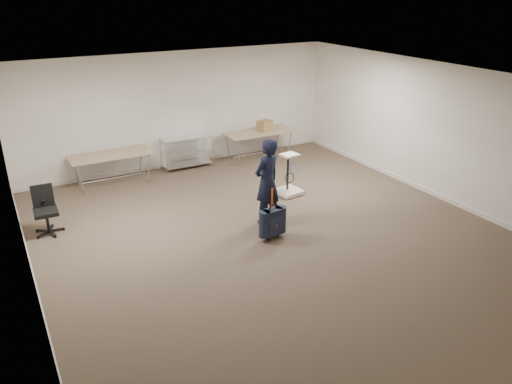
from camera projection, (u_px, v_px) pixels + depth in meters
ground at (274, 236)px, 9.06m from camera, size 9.00×9.00×0.00m
room_shell at (239, 206)px, 10.16m from camera, size 8.00×9.00×9.00m
folding_table_left at (111, 156)px, 11.14m from camera, size 1.80×0.75×0.73m
folding_table_right at (259, 133)px, 12.83m from camera, size 1.80×0.75×0.73m
wire_shelf at (187, 151)px, 12.28m from camera, size 1.22×0.47×0.80m
person at (267, 182)px, 9.31m from camera, size 0.70×0.57×1.66m
suitcase at (273, 222)px, 8.85m from camera, size 0.38×0.24×0.98m
office_chair at (47, 219)px, 9.11m from camera, size 0.54×0.54×0.89m
equipment_cart at (289, 184)px, 10.78m from camera, size 0.55×0.55×0.92m
cardboard_box at (265, 126)px, 12.82m from camera, size 0.42×0.36×0.27m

